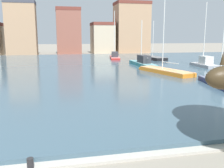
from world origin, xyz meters
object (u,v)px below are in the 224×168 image
Objects in this scene: sailboat_teal at (141,63)px; sailboat_orange at (161,71)px; sailboat_grey at (203,64)px; sailboat_black at (152,58)px; mooring_bollard at (30,165)px; sailboat_red at (114,57)px; sailboat_navy at (220,82)px.

sailboat_teal is 1.01× the size of sailboat_orange.
sailboat_black is at bearing 103.36° from sailboat_grey.
sailboat_teal is 10.76m from sailboat_black.
sailboat_teal is 31.19m from mooring_bollard.
sailboat_grey is (8.39, -3.32, 0.01)m from sailboat_teal.
sailboat_black is (5.44, 17.02, 0.02)m from sailboat_orange.
sailboat_red reaches higher than sailboat_teal.
sailboat_red is at bearing 73.04° from mooring_bollard.
sailboat_orange is 18.87× the size of mooring_bollard.
sailboat_red is 42.97m from mooring_bollard.
sailboat_navy is 1.08× the size of sailboat_black.
sailboat_red is (-1.16, 13.08, -0.06)m from sailboat_teal.
sailboat_orange is at bearing -107.71° from sailboat_black.
sailboat_orange is at bearing -152.58° from sailboat_grey.
sailboat_teal is at bearing 158.39° from sailboat_grey.
sailboat_black reaches higher than mooring_bollard.
sailboat_navy reaches higher than sailboat_black.
sailboat_navy is at bearing 36.18° from mooring_bollard.
sailboat_teal is at bearing -120.04° from sailboat_black.
sailboat_red is 18.98m from sailboat_grey.
sailboat_teal is at bearing 96.64° from sailboat_navy.
sailboat_red is at bearing 93.05° from sailboat_orange.
sailboat_black is at bearing 82.40° from sailboat_navy.
sailboat_grey is 18.83× the size of mooring_bollard.
sailboat_navy reaches higher than mooring_bollard.
sailboat_teal is 9.02m from sailboat_grey.
sailboat_black is at bearing 72.29° from sailboat_orange.
sailboat_grey reaches higher than sailboat_teal.
sailboat_red reaches higher than sailboat_navy.
sailboat_orange reaches higher than sailboat_teal.
sailboat_orange is 1.26× the size of sailboat_black.
sailboat_navy is at bearing -84.06° from sailboat_red.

